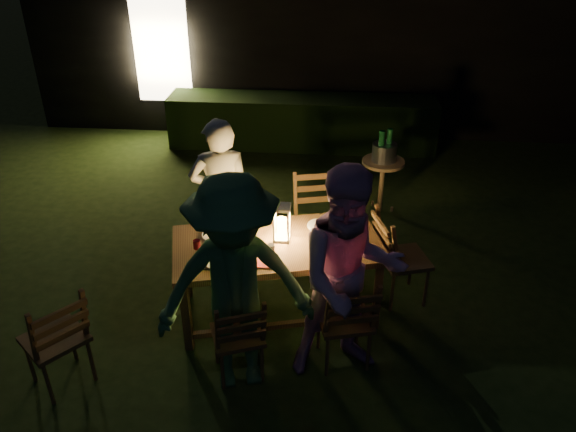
# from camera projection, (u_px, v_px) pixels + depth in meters

# --- Properties ---
(garden_envelope) EXTENTS (40.00, 40.00, 3.20)m
(garden_envelope) POSITION_uv_depth(u_px,v_px,m) (337.00, 17.00, 10.39)
(garden_envelope) COLOR black
(garden_envelope) RESTS_ON ground
(dining_table) EXTENTS (2.06, 1.39, 0.78)m
(dining_table) POSITION_uv_depth(u_px,v_px,m) (277.00, 250.00, 5.15)
(dining_table) COLOR #472D17
(dining_table) RESTS_ON ground
(chair_near_left) EXTENTS (0.53, 0.54, 0.90)m
(chair_near_left) POSITION_uv_depth(u_px,v_px,m) (239.00, 349.00, 4.64)
(chair_near_left) COLOR #472D17
(chair_near_left) RESTS_ON ground
(chair_near_right) EXTENTS (0.54, 0.56, 0.98)m
(chair_near_right) POSITION_uv_depth(u_px,v_px,m) (344.00, 334.00, 4.76)
(chair_near_right) COLOR #472D17
(chair_near_right) RESTS_ON ground
(chair_far_left) EXTENTS (0.49, 0.52, 0.95)m
(chair_far_left) POSITION_uv_depth(u_px,v_px,m) (225.00, 248.00, 5.95)
(chair_far_left) COLOR #472D17
(chair_far_left) RESTS_ON ground
(chair_far_right) EXTENTS (0.57, 0.59, 1.04)m
(chair_far_right) POSITION_uv_depth(u_px,v_px,m) (317.00, 237.00, 6.09)
(chair_far_right) COLOR #472D17
(chair_far_right) RESTS_ON ground
(chair_end) EXTENTS (0.60, 0.58, 1.02)m
(chair_end) POSITION_uv_depth(u_px,v_px,m) (401.00, 272.00, 5.53)
(chair_end) COLOR #472D17
(chair_end) RESTS_ON ground
(chair_spare) EXTENTS (0.65, 0.65, 1.00)m
(chair_spare) POSITION_uv_depth(u_px,v_px,m) (60.00, 354.00, 4.55)
(chair_spare) COLOR #472D17
(chair_spare) RESTS_ON ground
(person_house_side) EXTENTS (0.71, 0.55, 1.71)m
(person_house_side) POSITION_uv_depth(u_px,v_px,m) (221.00, 198.00, 5.71)
(person_house_side) COLOR #EFE7CC
(person_house_side) RESTS_ON ground
(person_opp_right) EXTENTS (1.06, 0.92, 1.87)m
(person_opp_right) POSITION_uv_depth(u_px,v_px,m) (350.00, 276.00, 4.40)
(person_opp_right) COLOR #CB8BB9
(person_opp_right) RESTS_ON ground
(person_opp_left) EXTENTS (1.36, 0.99, 1.89)m
(person_opp_left) POSITION_uv_depth(u_px,v_px,m) (235.00, 287.00, 4.27)
(person_opp_left) COLOR #316237
(person_opp_left) RESTS_ON ground
(lantern) EXTENTS (0.16, 0.16, 0.35)m
(lantern) POSITION_uv_depth(u_px,v_px,m) (282.00, 225.00, 5.08)
(lantern) COLOR white
(lantern) RESTS_ON dining_table
(plate_far_left) EXTENTS (0.25, 0.25, 0.01)m
(plate_far_left) POSITION_uv_depth(u_px,v_px,m) (215.00, 235.00, 5.22)
(plate_far_left) COLOR white
(plate_far_left) RESTS_ON dining_table
(plate_near_left) EXTENTS (0.25, 0.25, 0.01)m
(plate_near_left) POSITION_uv_depth(u_px,v_px,m) (218.00, 261.00, 4.84)
(plate_near_left) COLOR white
(plate_near_left) RESTS_ON dining_table
(plate_far_right) EXTENTS (0.25, 0.25, 0.01)m
(plate_far_right) POSITION_uv_depth(u_px,v_px,m) (320.00, 226.00, 5.36)
(plate_far_right) COLOR white
(plate_far_right) RESTS_ON dining_table
(plate_near_right) EXTENTS (0.25, 0.25, 0.01)m
(plate_near_right) POSITION_uv_depth(u_px,v_px,m) (331.00, 250.00, 4.99)
(plate_near_right) COLOR white
(plate_near_right) RESTS_ON dining_table
(wineglass_a) EXTENTS (0.06, 0.06, 0.18)m
(wineglass_a) POSITION_uv_depth(u_px,v_px,m) (241.00, 222.00, 5.26)
(wineglass_a) COLOR #59070F
(wineglass_a) RESTS_ON dining_table
(wineglass_b) EXTENTS (0.06, 0.06, 0.18)m
(wineglass_b) POSITION_uv_depth(u_px,v_px,m) (197.00, 249.00, 4.86)
(wineglass_b) COLOR #59070F
(wineglass_b) RESTS_ON dining_table
(wineglass_c) EXTENTS (0.06, 0.06, 0.18)m
(wineglass_c) POSITION_uv_depth(u_px,v_px,m) (316.00, 248.00, 4.87)
(wineglass_c) COLOR #59070F
(wineglass_c) RESTS_ON dining_table
(wineglass_d) EXTENTS (0.06, 0.06, 0.18)m
(wineglass_d) POSITION_uv_depth(u_px,v_px,m) (339.00, 219.00, 5.31)
(wineglass_d) COLOR #59070F
(wineglass_d) RESTS_ON dining_table
(wineglass_e) EXTENTS (0.06, 0.06, 0.18)m
(wineglass_e) POSITION_uv_depth(u_px,v_px,m) (271.00, 254.00, 4.80)
(wineglass_e) COLOR silver
(wineglass_e) RESTS_ON dining_table
(bottle_table) EXTENTS (0.07, 0.07, 0.28)m
(bottle_table) POSITION_uv_depth(u_px,v_px,m) (249.00, 232.00, 5.01)
(bottle_table) COLOR #0F471E
(bottle_table) RESTS_ON dining_table
(napkin_left) EXTENTS (0.18, 0.14, 0.01)m
(napkin_left) POSITION_uv_depth(u_px,v_px,m) (266.00, 263.00, 4.81)
(napkin_left) COLOR red
(napkin_left) RESTS_ON dining_table
(napkin_right) EXTENTS (0.18, 0.14, 0.01)m
(napkin_right) POSITION_uv_depth(u_px,v_px,m) (344.00, 254.00, 4.93)
(napkin_right) COLOR red
(napkin_right) RESTS_ON dining_table
(phone) EXTENTS (0.14, 0.07, 0.01)m
(phone) POSITION_uv_depth(u_px,v_px,m) (211.00, 268.00, 4.76)
(phone) COLOR black
(phone) RESTS_ON dining_table
(side_table) EXTENTS (0.52, 0.52, 0.71)m
(side_table) POSITION_uv_depth(u_px,v_px,m) (383.00, 167.00, 6.93)
(side_table) COLOR brown
(side_table) RESTS_ON ground
(ice_bucket) EXTENTS (0.30, 0.30, 0.22)m
(ice_bucket) POSITION_uv_depth(u_px,v_px,m) (384.00, 152.00, 6.84)
(ice_bucket) COLOR #A5A8AD
(ice_bucket) RESTS_ON side_table
(bottle_bucket_a) EXTENTS (0.07, 0.07, 0.32)m
(bottle_bucket_a) POSITION_uv_depth(u_px,v_px,m) (381.00, 150.00, 6.78)
(bottle_bucket_a) COLOR #0F471E
(bottle_bucket_a) RESTS_ON side_table
(bottle_bucket_b) EXTENTS (0.07, 0.07, 0.32)m
(bottle_bucket_b) POSITION_uv_depth(u_px,v_px,m) (389.00, 147.00, 6.84)
(bottle_bucket_b) COLOR #0F471E
(bottle_bucket_b) RESTS_ON side_table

